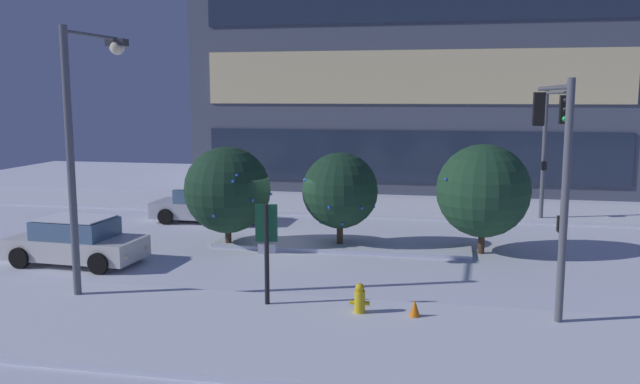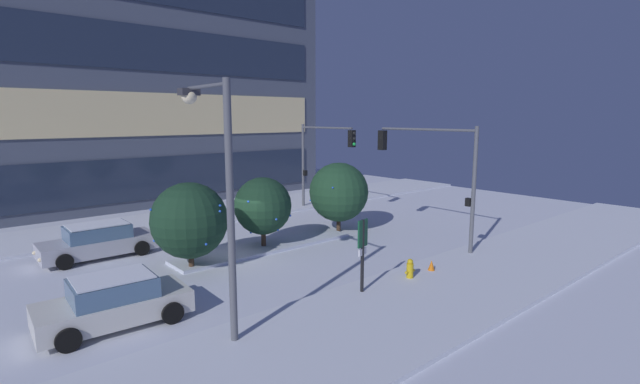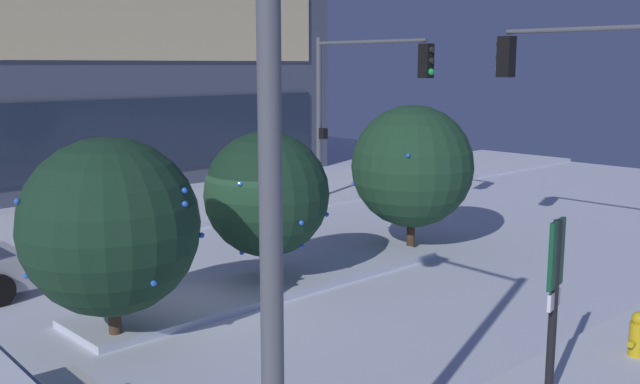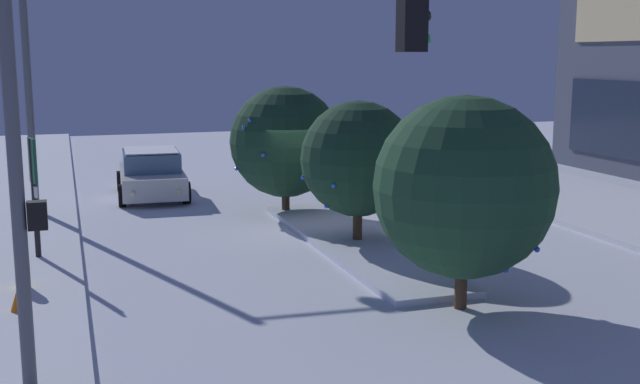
{
  "view_description": "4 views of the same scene",
  "coord_description": "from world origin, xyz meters",
  "px_view_note": "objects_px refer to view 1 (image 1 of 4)",
  "views": [
    {
      "loc": [
        5.81,
        -22.17,
        5.35
      ],
      "look_at": [
        1.55,
        -0.88,
        2.13
      ],
      "focal_mm": 36.83,
      "sensor_mm": 36.0,
      "label": 1
    },
    {
      "loc": [
        -9.63,
        -17.4,
        6.11
      ],
      "look_at": [
        3.4,
        -2.27,
        2.86
      ],
      "focal_mm": 25.89,
      "sensor_mm": 36.0,
      "label": 2
    },
    {
      "loc": [
        -7.51,
        -11.61,
        4.75
      ],
      "look_at": [
        1.76,
        -1.74,
        2.37
      ],
      "focal_mm": 40.87,
      "sensor_mm": 36.0,
      "label": 3
    },
    {
      "loc": [
        18.54,
        -6.15,
        4.38
      ],
      "look_at": [
        3.73,
        -1.25,
        1.63
      ],
      "focal_mm": 43.48,
      "sensor_mm": 36.0,
      "label": 4
    }
  ],
  "objects_px": {
    "decorated_tree_left_of_median": "(340,191)",
    "traffic_light_corner_near_right": "(552,147)",
    "car_near": "(76,242)",
    "decorated_tree_median": "(483,191)",
    "traffic_light_corner_far_right": "(552,132)",
    "construction_cone": "(415,311)",
    "fire_hydrant": "(360,301)",
    "parking_info_sign": "(267,243)",
    "decorated_tree_right_of_median": "(227,190)",
    "street_lamp_arched": "(86,121)",
    "car_far": "(209,205)"
  },
  "relations": [
    {
      "from": "decorated_tree_left_of_median",
      "to": "traffic_light_corner_near_right",
      "type": "bearing_deg",
      "value": -36.62
    },
    {
      "from": "car_near",
      "to": "decorated_tree_median",
      "type": "distance_m",
      "value": 13.42
    },
    {
      "from": "traffic_light_corner_near_right",
      "to": "traffic_light_corner_far_right",
      "type": "distance_m",
      "value": 9.34
    },
    {
      "from": "car_near",
      "to": "construction_cone",
      "type": "height_order",
      "value": "car_near"
    },
    {
      "from": "fire_hydrant",
      "to": "decorated_tree_median",
      "type": "bearing_deg",
      "value": 66.62
    },
    {
      "from": "decorated_tree_median",
      "to": "construction_cone",
      "type": "relative_size",
      "value": 6.79
    },
    {
      "from": "traffic_light_corner_near_right",
      "to": "car_near",
      "type": "bearing_deg",
      "value": 86.65
    },
    {
      "from": "car_near",
      "to": "decorated_tree_median",
      "type": "height_order",
      "value": "decorated_tree_median"
    },
    {
      "from": "parking_info_sign",
      "to": "decorated_tree_left_of_median",
      "type": "distance_m",
      "value": 7.09
    },
    {
      "from": "traffic_light_corner_far_right",
      "to": "decorated_tree_left_of_median",
      "type": "distance_m",
      "value": 9.07
    },
    {
      "from": "decorated_tree_median",
      "to": "decorated_tree_right_of_median",
      "type": "bearing_deg",
      "value": -175.46
    },
    {
      "from": "traffic_light_corner_far_right",
      "to": "fire_hydrant",
      "type": "bearing_deg",
      "value": -26.62
    },
    {
      "from": "traffic_light_corner_far_right",
      "to": "decorated_tree_median",
      "type": "relative_size",
      "value": 1.51
    },
    {
      "from": "parking_info_sign",
      "to": "street_lamp_arched",
      "type": "bearing_deg",
      "value": 70.86
    },
    {
      "from": "construction_cone",
      "to": "street_lamp_arched",
      "type": "bearing_deg",
      "value": 174.75
    },
    {
      "from": "decorated_tree_median",
      "to": "decorated_tree_right_of_median",
      "type": "relative_size",
      "value": 1.05
    },
    {
      "from": "car_far",
      "to": "traffic_light_corner_far_right",
      "type": "xyz_separation_m",
      "value": [
        13.89,
        0.95,
        3.22
      ]
    },
    {
      "from": "decorated_tree_right_of_median",
      "to": "traffic_light_corner_far_right",
      "type": "bearing_deg",
      "value": 24.15
    },
    {
      "from": "street_lamp_arched",
      "to": "fire_hydrant",
      "type": "height_order",
      "value": "street_lamp_arched"
    },
    {
      "from": "car_far",
      "to": "decorated_tree_left_of_median",
      "type": "xyz_separation_m",
      "value": [
        6.26,
        -3.59,
        1.32
      ]
    },
    {
      "from": "car_far",
      "to": "decorated_tree_left_of_median",
      "type": "relative_size",
      "value": 1.42
    },
    {
      "from": "traffic_light_corner_far_right",
      "to": "decorated_tree_left_of_median",
      "type": "height_order",
      "value": "traffic_light_corner_far_right"
    },
    {
      "from": "decorated_tree_right_of_median",
      "to": "decorated_tree_left_of_median",
      "type": "bearing_deg",
      "value": 9.18
    },
    {
      "from": "parking_info_sign",
      "to": "decorated_tree_left_of_median",
      "type": "relative_size",
      "value": 0.79
    },
    {
      "from": "street_lamp_arched",
      "to": "decorated_tree_left_of_median",
      "type": "distance_m",
      "value": 9.05
    },
    {
      "from": "traffic_light_corner_near_right",
      "to": "fire_hydrant",
      "type": "relative_size",
      "value": 6.59
    },
    {
      "from": "construction_cone",
      "to": "car_far",
      "type": "bearing_deg",
      "value": 130.53
    },
    {
      "from": "car_far",
      "to": "traffic_light_corner_near_right",
      "type": "bearing_deg",
      "value": 147.38
    },
    {
      "from": "traffic_light_corner_far_right",
      "to": "parking_info_sign",
      "type": "distance_m",
      "value": 14.42
    },
    {
      "from": "fire_hydrant",
      "to": "decorated_tree_left_of_median",
      "type": "xyz_separation_m",
      "value": [
        -1.71,
        7.25,
        1.62
      ]
    },
    {
      "from": "parking_info_sign",
      "to": "decorated_tree_left_of_median",
      "type": "bearing_deg",
      "value": -17.95
    },
    {
      "from": "fire_hydrant",
      "to": "decorated_tree_left_of_median",
      "type": "distance_m",
      "value": 7.63
    },
    {
      "from": "traffic_light_corner_far_right",
      "to": "parking_info_sign",
      "type": "bearing_deg",
      "value": -35.54
    },
    {
      "from": "car_near",
      "to": "decorated_tree_right_of_median",
      "type": "distance_m",
      "value": 5.28
    },
    {
      "from": "car_near",
      "to": "street_lamp_arched",
      "type": "distance_m",
      "value": 5.18
    },
    {
      "from": "car_near",
      "to": "car_far",
      "type": "height_order",
      "value": "same"
    },
    {
      "from": "construction_cone",
      "to": "fire_hydrant",
      "type": "bearing_deg",
      "value": 179.06
    },
    {
      "from": "fire_hydrant",
      "to": "car_near",
      "type": "bearing_deg",
      "value": 160.56
    },
    {
      "from": "car_near",
      "to": "traffic_light_corner_far_right",
      "type": "distance_m",
      "value": 17.93
    },
    {
      "from": "car_far",
      "to": "decorated_tree_left_of_median",
      "type": "height_order",
      "value": "decorated_tree_left_of_median"
    },
    {
      "from": "decorated_tree_right_of_median",
      "to": "parking_info_sign",
      "type": "bearing_deg",
      "value": -63.08
    },
    {
      "from": "car_far",
      "to": "decorated_tree_right_of_median",
      "type": "relative_size",
      "value": 1.34
    },
    {
      "from": "traffic_light_corner_far_right",
      "to": "construction_cone",
      "type": "distance_m",
      "value": 13.2
    },
    {
      "from": "street_lamp_arched",
      "to": "decorated_tree_median",
      "type": "relative_size",
      "value": 1.89
    },
    {
      "from": "traffic_light_corner_far_right",
      "to": "parking_info_sign",
      "type": "xyz_separation_m",
      "value": [
        -8.28,
        -11.6,
        -2.21
      ]
    },
    {
      "from": "car_near",
      "to": "decorated_tree_left_of_median",
      "type": "relative_size",
      "value": 1.3
    },
    {
      "from": "car_near",
      "to": "parking_info_sign",
      "type": "height_order",
      "value": "parking_info_sign"
    },
    {
      "from": "parking_info_sign",
      "to": "traffic_light_corner_near_right",
      "type": "bearing_deg",
      "value": -83.99
    },
    {
      "from": "car_near",
      "to": "fire_hydrant",
      "type": "xyz_separation_m",
      "value": [
        9.59,
        -3.38,
        -0.29
      ]
    },
    {
      "from": "traffic_light_corner_near_right",
      "to": "decorated_tree_median",
      "type": "distance_m",
      "value": 5.32
    }
  ]
}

